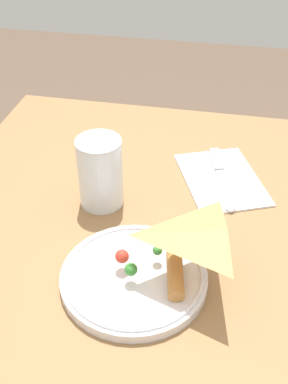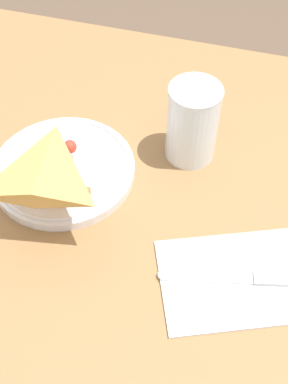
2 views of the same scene
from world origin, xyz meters
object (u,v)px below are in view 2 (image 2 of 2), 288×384
Objects in this scene: dining_table at (118,221)px; plate_pizza at (63,167)px; milk_glass at (192,126)px; napkin_folded at (235,279)px; butter_knife at (243,278)px.

plate_pizza is at bearing 14.78° from dining_table.
napkin_folded is (-0.11, 0.21, -0.06)m from milk_glass.
plate_pizza is at bearing -20.97° from napkin_folded.
dining_table is 4.10× the size of napkin_folded.
napkin_folded is at bearing 0.00° from butter_knife.
dining_table is 0.16m from plate_pizza.
napkin_folded is at bearing 117.54° from milk_glass.
plate_pizza is 1.11× the size of butter_knife.
plate_pizza reaches higher than dining_table.
butter_knife is (-0.30, 0.11, -0.01)m from plate_pizza.
milk_glass reaches higher than dining_table.
plate_pizza is 0.94× the size of napkin_folded.
milk_glass is 0.24m from butter_knife.
milk_glass is (-0.18, -0.10, 0.04)m from plate_pizza.
napkin_folded is 0.01m from butter_knife.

